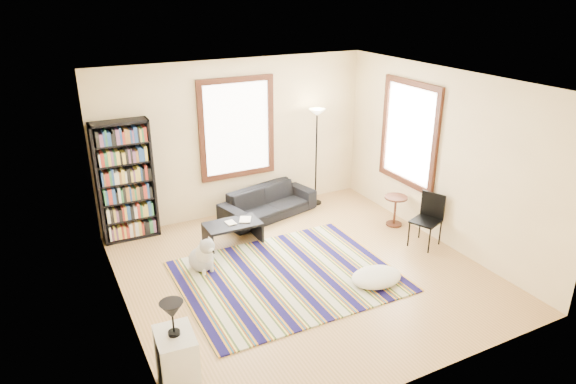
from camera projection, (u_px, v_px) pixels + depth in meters
name	position (u px, v px, depth m)	size (l,w,h in m)	color
floor	(303.00, 275.00, 7.61)	(5.00, 5.00, 0.10)	tan
ceiling	(306.00, 78.00, 6.52)	(5.00, 5.00, 0.10)	white
wall_back	(236.00, 138.00, 9.17)	(5.00, 0.10, 2.80)	#FFE4AB
wall_front	(432.00, 269.00, 4.96)	(5.00, 0.10, 2.80)	#FFE4AB
wall_left	(114.00, 220.00, 5.99)	(0.10, 5.00, 2.80)	#FFE4AB
wall_right	(445.00, 157.00, 8.15)	(0.10, 5.00, 2.80)	#FFE4AB
window_back	(237.00, 128.00, 9.03)	(1.20, 0.06, 1.60)	white
window_right	(409.00, 134.00, 8.70)	(0.06, 1.20, 1.60)	white
rug	(288.00, 276.00, 7.47)	(3.02, 2.42, 0.02)	#120D44
sofa	(268.00, 202.00, 9.35)	(0.70, 1.80, 0.53)	black
bookshelf	(125.00, 181.00, 8.27)	(0.90, 0.30, 2.00)	black
coffee_table	(233.00, 233.00, 8.38)	(0.90, 0.50, 0.36)	black
book_a	(227.00, 224.00, 8.27)	(0.19, 0.14, 0.02)	beige
book_b	(240.00, 220.00, 8.41)	(0.18, 0.25, 0.02)	beige
floor_cushion	(376.00, 277.00, 7.29)	(0.76, 0.57, 0.19)	beige
floor_lamp	(316.00, 158.00, 9.62)	(0.30, 0.30, 1.86)	black
side_table	(395.00, 211.00, 8.98)	(0.40, 0.40, 0.54)	#431C10
folding_chair	(426.00, 221.00, 8.22)	(0.42, 0.40, 0.86)	black
white_cabinet	(177.00, 362.00, 5.27)	(0.38, 0.50, 0.70)	white
table_lamp	(173.00, 319.00, 5.06)	(0.24, 0.24, 0.38)	black
dog	(201.00, 253.00, 7.55)	(0.41, 0.57, 0.57)	silver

